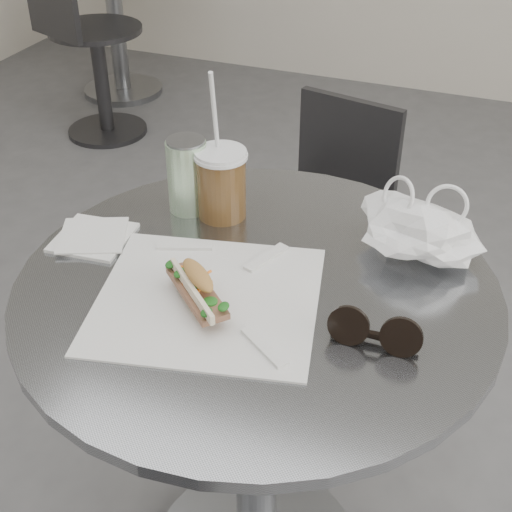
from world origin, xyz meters
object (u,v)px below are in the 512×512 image
(chair_far, at_px, (319,248))
(iced_coffee, at_px, (221,182))
(cafe_table, at_px, (257,405))
(bg_table, at_px, (114,1))
(banh_mi, at_px, (197,289))
(sunglasses, at_px, (375,333))
(bg_chair, at_px, (91,63))
(drink_can, at_px, (187,175))

(chair_far, bearing_deg, iced_coffee, 99.44)
(cafe_table, bearing_deg, bg_table, 126.03)
(banh_mi, xyz_separation_m, sunglasses, (0.26, 0.01, -0.01))
(banh_mi, distance_m, iced_coffee, 0.26)
(chair_far, distance_m, bg_chair, 1.65)
(chair_far, bearing_deg, drink_can, 93.05)
(banh_mi, distance_m, sunglasses, 0.27)
(drink_can, bearing_deg, iced_coffee, 1.68)
(banh_mi, bearing_deg, bg_chair, 170.11)
(bg_table, xyz_separation_m, chair_far, (1.50, -1.46, -0.15))
(cafe_table, distance_m, drink_can, 0.43)
(chair_far, xyz_separation_m, bg_chair, (-1.33, 0.97, 0.03))
(sunglasses, bearing_deg, cafe_table, 157.18)
(chair_far, height_order, bg_chair, bg_chair)
(bg_table, bearing_deg, bg_chair, -71.61)
(cafe_table, distance_m, iced_coffee, 0.40)
(bg_table, distance_m, sunglasses, 2.92)
(drink_can, bearing_deg, bg_chair, 128.78)
(bg_table, height_order, chair_far, bg_table)
(bg_table, bearing_deg, cafe_table, -53.97)
(bg_chair, height_order, iced_coffee, iced_coffee)
(sunglasses, bearing_deg, bg_chair, 130.63)
(bg_table, xyz_separation_m, iced_coffee, (1.47, -2.03, 0.34))
(chair_far, height_order, banh_mi, banh_mi)
(sunglasses, relative_size, drink_can, 0.97)
(cafe_table, distance_m, chair_far, 0.76)
(bg_table, height_order, iced_coffee, iced_coffee)
(bg_chair, height_order, drink_can, drink_can)
(cafe_table, height_order, chair_far, cafe_table)
(banh_mi, bearing_deg, chair_far, 135.70)
(chair_far, bearing_deg, cafe_table, 110.16)
(cafe_table, xyz_separation_m, chair_far, (-0.10, 0.74, -0.15))
(cafe_table, distance_m, bg_table, 2.72)
(cafe_table, bearing_deg, bg_chair, 130.05)
(iced_coffee, bearing_deg, drink_can, -178.32)
(bg_table, bearing_deg, iced_coffee, -54.16)
(cafe_table, distance_m, bg_chair, 2.24)
(banh_mi, height_order, iced_coffee, iced_coffee)
(banh_mi, relative_size, sunglasses, 1.33)
(chair_far, xyz_separation_m, iced_coffee, (-0.03, -0.57, 0.49))
(bg_table, relative_size, sunglasses, 5.56)
(bg_chair, relative_size, sunglasses, 5.71)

